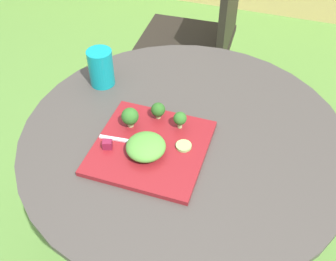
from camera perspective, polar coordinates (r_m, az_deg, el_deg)
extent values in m
cylinder|color=#423D38|center=(1.10, 2.36, -0.78)|extent=(0.90, 0.90, 0.02)
cylinder|color=#423D38|center=(1.36, 1.94, -11.03)|extent=(0.06, 0.06, 0.67)
cylinder|color=#423D38|center=(1.67, 1.64, -18.00)|extent=(0.44, 0.44, 0.04)
cube|color=black|center=(2.01, 2.40, 12.32)|extent=(0.46, 0.46, 0.03)
cube|color=black|center=(1.86, 8.88, 17.58)|extent=(0.05, 0.42, 0.45)
cylinder|color=black|center=(2.31, -1.03, 10.65)|extent=(0.02, 0.02, 0.43)
cylinder|color=black|center=(2.04, -3.98, 5.26)|extent=(0.02, 0.02, 0.43)
cylinder|color=black|center=(2.25, 7.89, 9.16)|extent=(0.02, 0.02, 0.43)
cylinder|color=black|center=(1.97, 6.00, 3.43)|extent=(0.02, 0.02, 0.43)
cube|color=maroon|center=(1.05, -2.48, -2.40)|extent=(0.29, 0.29, 0.01)
cylinder|color=#0F8C93|center=(1.25, -9.53, 8.82)|extent=(0.08, 0.08, 0.12)
cylinder|color=#0D777D|center=(1.26, -9.44, 8.17)|extent=(0.07, 0.07, 0.08)
cube|color=silver|center=(1.06, -6.95, -1.30)|extent=(0.11, 0.02, 0.00)
cube|color=silver|center=(1.04, -2.94, -1.99)|extent=(0.05, 0.03, 0.00)
ellipsoid|color=#519338|center=(1.01, -3.18, -2.31)|extent=(0.10, 0.10, 0.04)
cylinder|color=#99B770|center=(1.09, 1.70, 0.82)|extent=(0.01, 0.01, 0.02)
sphere|color=#2D6623|center=(1.07, 1.73, 1.74)|extent=(0.04, 0.04, 0.04)
cylinder|color=#99B770|center=(1.10, -5.35, 0.98)|extent=(0.02, 0.02, 0.01)
sphere|color=#2D6623|center=(1.08, -5.45, 2.03)|extent=(0.05, 0.05, 0.05)
cylinder|color=#99B770|center=(1.12, -1.39, 2.11)|extent=(0.01, 0.01, 0.01)
sphere|color=#285B1E|center=(1.10, -1.42, 3.00)|extent=(0.04, 0.04, 0.04)
cylinder|color=#8EB766|center=(1.04, 2.25, -2.20)|extent=(0.04, 0.04, 0.01)
cube|color=maroon|center=(1.04, -8.64, -1.98)|extent=(0.03, 0.03, 0.02)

